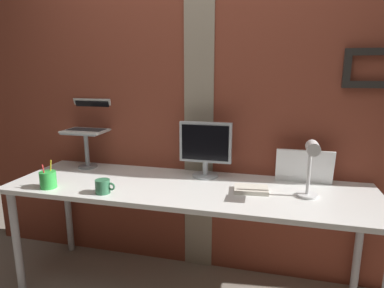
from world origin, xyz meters
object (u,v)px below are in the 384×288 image
at_px(monitor, 205,146).
at_px(whiteboard_panel, 304,167).
at_px(laptop, 90,121).
at_px(desk_lamp, 311,164).
at_px(coffee_mug, 103,186).
at_px(pen_cup, 48,180).

relative_size(monitor, whiteboard_panel, 1.06).
height_order(laptop, whiteboard_panel, laptop).
height_order(desk_lamp, coffee_mug, desk_lamp).
bearing_deg(pen_cup, desk_lamp, 6.82).
distance_m(monitor, desk_lamp, 0.70).
height_order(monitor, whiteboard_panel, monitor).
bearing_deg(monitor, pen_cup, -153.04).
xyz_separation_m(monitor, laptop, (-0.90, 0.08, 0.13)).
height_order(pen_cup, coffee_mug, pen_cup).
relative_size(laptop, desk_lamp, 0.90).
bearing_deg(desk_lamp, coffee_mug, -171.03).
distance_m(laptop, whiteboard_panel, 1.56).
bearing_deg(monitor, coffee_mug, -138.84).
relative_size(whiteboard_panel, coffee_mug, 2.89).
bearing_deg(coffee_mug, whiteboard_panel, 22.26).
distance_m(whiteboard_panel, pen_cup, 1.61).
relative_size(monitor, pen_cup, 2.16).
xyz_separation_m(monitor, whiteboard_panel, (0.64, 0.02, -0.10)).
relative_size(whiteboard_panel, desk_lamp, 1.03).
xyz_separation_m(laptop, desk_lamp, (1.55, -0.35, -0.13)).
xyz_separation_m(laptop, coffee_mug, (0.38, -0.53, -0.30)).
height_order(monitor, pen_cup, monitor).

